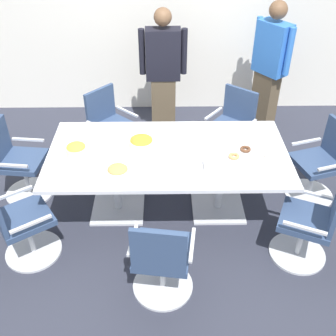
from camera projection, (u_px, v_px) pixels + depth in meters
ground_plane at (168, 208)px, 4.50m from camera, size 10.00×10.00×0.01m
back_wall at (166, 15)px, 5.58m from camera, size 8.00×0.10×2.80m
conference_table at (168, 162)px, 4.13m from camera, size 2.40×1.20×0.75m
office_chair_0 at (231, 130)px, 5.04m from camera, size 0.76×0.76×0.91m
office_chair_1 at (111, 130)px, 5.05m from camera, size 0.76×0.76×0.91m
office_chair_2 at (18, 165)px, 4.46m from camera, size 0.60×0.60×0.91m
office_chair_3 at (20, 224)px, 3.72m from camera, size 0.75×0.75×0.91m
office_chair_4 at (162, 261)px, 3.37m from camera, size 0.61×0.61×0.91m
office_chair_5 at (311, 226)px, 3.71m from camera, size 0.71×0.71×0.91m
office_chair_6 at (320, 166)px, 4.44m from camera, size 0.68×0.68×0.91m
person_standing_0 at (163, 73)px, 5.26m from camera, size 0.61×0.22×1.71m
person_standing_1 at (269, 67)px, 5.33m from camera, size 0.44×0.54×1.76m
snack_bowl_chips_yellow at (76, 149)px, 3.99m from camera, size 0.21×0.21×0.12m
snack_bowl_chips_orange at (141, 142)px, 4.11m from camera, size 0.26×0.26×0.10m
snack_bowl_cookies at (118, 171)px, 3.71m from camera, size 0.21×0.21×0.11m
donut_platter at (248, 158)px, 3.94m from camera, size 0.39×0.39×0.04m
napkin_pile at (212, 164)px, 3.81m from camera, size 0.14×0.14×0.09m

